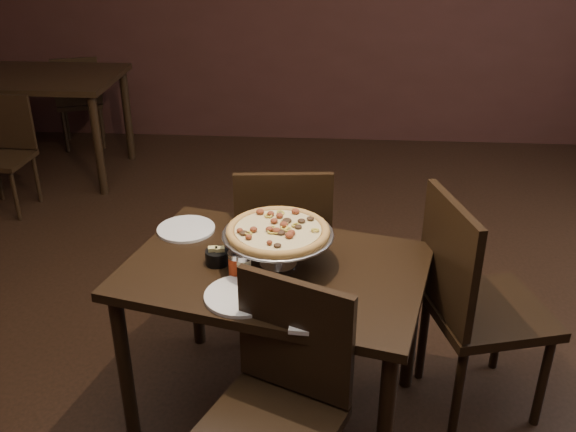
{
  "coord_description": "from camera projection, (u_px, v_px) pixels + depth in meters",
  "views": [
    {
      "loc": [
        0.12,
        -2.25,
        2.05
      ],
      "look_at": [
        -0.04,
        -0.02,
        0.94
      ],
      "focal_mm": 40.0,
      "sensor_mm": 36.0,
      "label": 1
    }
  ],
  "objects": [
    {
      "name": "pepper_flake_shaker",
      "position": [
        236.0,
        263.0,
        2.46
      ],
      "size": [
        0.07,
        0.07,
        0.12
      ],
      "color": "maroon",
      "rests_on": "dining_table"
    },
    {
      "name": "background_table",
      "position": [
        35.0,
        89.0,
        4.99
      ],
      "size": [
        1.31,
        0.87,
        0.82
      ],
      "color": "black",
      "rests_on": "ground"
    },
    {
      "name": "pizza_stand",
      "position": [
        278.0,
        232.0,
        2.5
      ],
      "size": [
        0.44,
        0.44,
        0.18
      ],
      "color": "#B1B2B8",
      "rests_on": "dining_table"
    },
    {
      "name": "plate_left",
      "position": [
        186.0,
        229.0,
        2.82
      ],
      "size": [
        0.25,
        0.25,
        0.01
      ],
      "primitive_type": "cylinder",
      "color": "silver",
      "rests_on": "dining_table"
    },
    {
      "name": "plate_near",
      "position": [
        242.0,
        296.0,
        2.35
      ],
      "size": [
        0.28,
        0.28,
        0.01
      ],
      "primitive_type": "cylinder",
      "color": "silver",
      "rests_on": "dining_table"
    },
    {
      "name": "chair_near",
      "position": [
        278.0,
        402.0,
        2.19
      ],
      "size": [
        0.57,
        0.57,
        0.92
      ],
      "rotation": [
        0.0,
        0.0,
        -0.42
      ],
      "color": "black",
      "rests_on": "ground"
    },
    {
      "name": "room",
      "position": [
        318.0,
        96.0,
        2.33
      ],
      "size": [
        6.04,
        7.04,
        2.84
      ],
      "color": "black",
      "rests_on": "ground"
    },
    {
      "name": "parmesan_shaker",
      "position": [
        243.0,
        265.0,
        2.46
      ],
      "size": [
        0.07,
        0.07,
        0.12
      ],
      "color": "beige",
      "rests_on": "dining_table"
    },
    {
      "name": "packet_caddy",
      "position": [
        217.0,
        257.0,
        2.56
      ],
      "size": [
        0.09,
        0.09,
        0.07
      ],
      "rotation": [
        0.0,
        0.0,
        0.2
      ],
      "color": "black",
      "rests_on": "dining_table"
    },
    {
      "name": "serving_spatula",
      "position": [
        316.0,
        242.0,
        2.43
      ],
      "size": [
        0.14,
        0.14,
        0.02
      ],
      "rotation": [
        0.0,
        0.0,
        -0.86
      ],
      "color": "#B1B2B8",
      "rests_on": "pizza_stand"
    },
    {
      "name": "dining_table",
      "position": [
        275.0,
        287.0,
        2.59
      ],
      "size": [
        1.33,
        1.04,
        0.73
      ],
      "rotation": [
        0.0,
        0.0,
        -0.24
      ],
      "color": "black",
      "rests_on": "ground"
    },
    {
      "name": "bg_chair_near",
      "position": [
        4.0,
        149.0,
        4.55
      ],
      "size": [
        0.4,
        0.4,
        0.81
      ],
      "rotation": [
        0.0,
        0.0,
        -0.07
      ],
      "color": "black",
      "rests_on": "ground"
    },
    {
      "name": "napkin_stack",
      "position": [
        314.0,
        320.0,
        2.21
      ],
      "size": [
        0.17,
        0.17,
        0.02
      ],
      "primitive_type": "cube",
      "rotation": [
        0.0,
        0.0,
        -0.07
      ],
      "color": "white",
      "rests_on": "dining_table"
    },
    {
      "name": "chair_far",
      "position": [
        283.0,
        246.0,
        3.13
      ],
      "size": [
        0.49,
        0.49,
        0.96
      ],
      "rotation": [
        0.0,
        0.0,
        3.24
      ],
      "color": "black",
      "rests_on": "ground"
    },
    {
      "name": "bg_chair_far",
      "position": [
        79.0,
        98.0,
        5.66
      ],
      "size": [
        0.49,
        0.49,
        0.83
      ],
      "rotation": [
        0.0,
        0.0,
        3.48
      ],
      "color": "black",
      "rests_on": "ground"
    },
    {
      "name": "chair_side",
      "position": [
        473.0,
        299.0,
        2.67
      ],
      "size": [
        0.58,
        0.58,
        1.01
      ],
      "rotation": [
        0.0,
        0.0,
        1.83
      ],
      "color": "black",
      "rests_on": "ground"
    }
  ]
}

